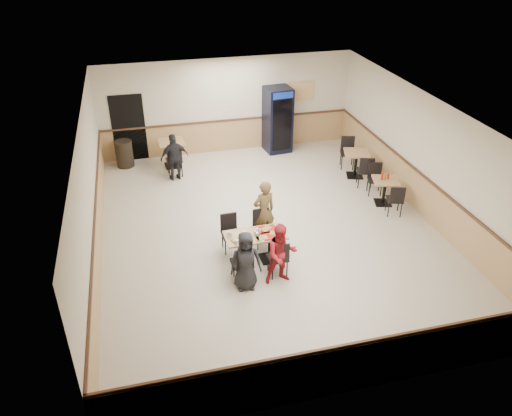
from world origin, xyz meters
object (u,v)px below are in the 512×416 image
object	(u,v)px
diner_woman_left	(246,261)
trash_bin	(124,154)
lone_diner	(174,157)
pepsi_cooler	(278,120)
diner_man_opposite	(264,211)
side_table_far	(356,160)
main_table	(255,244)
back_table	(172,150)
diner_woman_right	(281,254)
side_table_near	(385,188)

from	to	relation	value
diner_woman_left	trash_bin	world-z (taller)	diner_woman_left
lone_diner	pepsi_cooler	size ratio (longest dim) A/B	0.67
diner_man_opposite	lone_diner	size ratio (longest dim) A/B	1.10
side_table_far	trash_bin	xyz separation A→B (m)	(-6.55, 2.36, -0.10)
main_table	diner_man_opposite	xyz separation A→B (m)	(0.41, 0.81, 0.29)
side_table_far	back_table	world-z (taller)	back_table
diner_woman_right	side_table_far	distance (m)	5.47
diner_woman_left	back_table	xyz separation A→B (m)	(-0.86, 6.21, -0.12)
main_table	side_table_near	bearing A→B (deg)	21.92
main_table	back_table	distance (m)	5.54
trash_bin	back_table	bearing A→B (deg)	-13.94
back_table	trash_bin	distance (m)	1.46
main_table	back_table	xyz separation A→B (m)	(-1.27, 5.40, 0.06)
diner_man_opposite	diner_woman_right	bearing A→B (deg)	73.59
side_table_far	pepsi_cooler	distance (m)	2.99
main_table	diner_woman_left	distance (m)	0.93
main_table	diner_woman_right	xyz separation A→B (m)	(0.35, -0.80, 0.21)
main_table	diner_woman_left	xyz separation A→B (m)	(-0.41, -0.81, 0.18)
lone_diner	trash_bin	distance (m)	1.91
diner_woman_left	side_table_near	xyz separation A→B (m)	(4.35, 2.51, -0.19)
diner_woman_right	diner_woman_left	bearing A→B (deg)	178.92
diner_man_opposite	side_table_near	world-z (taller)	diner_man_opposite
trash_bin	pepsi_cooler	bearing A→B (deg)	0.50
diner_man_opposite	side_table_far	bearing A→B (deg)	-157.79
lone_diner	side_table_far	xyz separation A→B (m)	(5.14, -1.10, -0.19)
diner_man_opposite	back_table	distance (m)	4.88
diner_woman_left	diner_woman_right	distance (m)	0.76
diner_woman_left	trash_bin	size ratio (longest dim) A/B	1.59
diner_woman_right	trash_bin	distance (m)	7.21
side_table_near	side_table_far	bearing A→B (deg)	92.33
trash_bin	lone_diner	bearing A→B (deg)	-41.84
lone_diner	main_table	bearing A→B (deg)	94.69
lone_diner	back_table	bearing A→B (deg)	-101.09
diner_woman_left	side_table_far	distance (m)	6.00
diner_man_opposite	lone_diner	xyz separation A→B (m)	(-1.68, 3.67, -0.07)
diner_man_opposite	back_table	xyz separation A→B (m)	(-1.68, 4.58, -0.23)
diner_woman_right	lone_diner	world-z (taller)	lone_diner
diner_man_opposite	trash_bin	bearing A→B (deg)	-72.32
diner_woman_right	side_table_far	world-z (taller)	diner_woman_right
main_table	side_table_far	bearing A→B (deg)	39.84
pepsi_cooler	trash_bin	size ratio (longest dim) A/B	2.54
main_table	trash_bin	xyz separation A→B (m)	(-2.68, 5.75, -0.06)
main_table	diner_woman_left	bearing A→B (deg)	-117.90
diner_woman_right	diner_man_opposite	xyz separation A→B (m)	(0.06, 1.61, 0.08)
diner_woman_right	back_table	size ratio (longest dim) A/B	1.70
main_table	pepsi_cooler	distance (m)	6.21
diner_man_opposite	pepsi_cooler	world-z (taller)	pepsi_cooler
side_table_near	side_table_far	size ratio (longest dim) A/B	0.90
back_table	pepsi_cooler	bearing A→B (deg)	6.50
back_table	trash_bin	world-z (taller)	trash_bin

